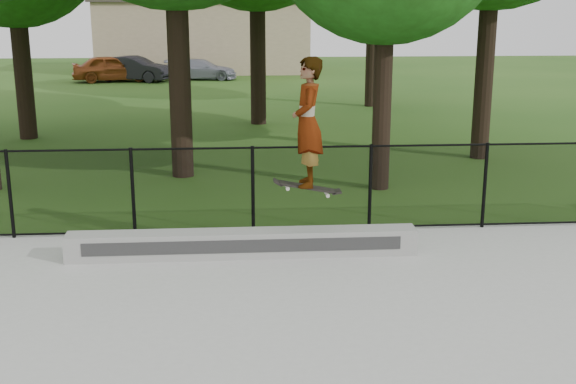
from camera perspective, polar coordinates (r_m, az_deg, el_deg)
name	(u,v)px	position (r m, az deg, el deg)	size (l,w,h in m)	color
grind_ledge	(243,243)	(11.16, -3.57, -4.08)	(5.37, 0.40, 0.41)	#979792
car_a	(112,68)	(38.72, -13.72, 9.48)	(1.62, 4.00, 1.37)	#94441A
car_b	(134,69)	(38.58, -12.05, 9.49)	(1.37, 3.56, 1.29)	black
car_c	(201,69)	(38.99, -6.87, 9.60)	(1.51, 3.41, 1.08)	gray
skater_airborne	(308,124)	(10.60, 1.56, 5.38)	(0.83, 0.72, 2.07)	black
chainlink_fence	(253,190)	(12.16, -2.79, 0.19)	(16.06, 0.06, 1.50)	black
distant_building	(205,34)	(43.95, -6.61, 12.27)	(12.40, 6.40, 4.30)	tan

